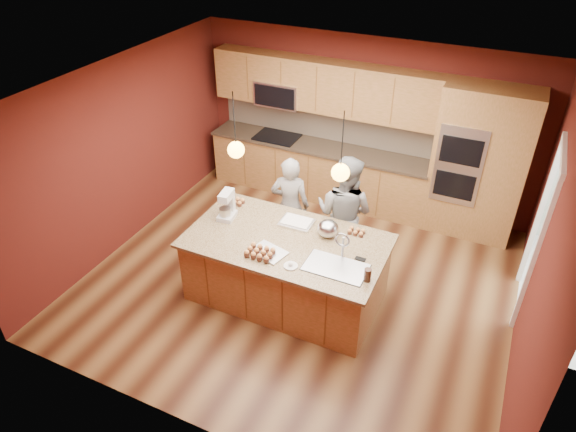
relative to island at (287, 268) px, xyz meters
The scene contains 24 objects.
floor 0.58m from the island, 85.84° to the left, with size 5.50×5.50×0.00m, color #402011.
ceiling 2.26m from the island, 85.84° to the left, with size 5.50×5.50×0.00m, color silver.
wall_back 2.99m from the island, 89.48° to the left, with size 5.50×5.50×0.00m, color #4F1712.
wall_front 2.32m from the island, 89.31° to the right, with size 5.50×5.50×0.00m, color #4F1712.
wall_left 2.89m from the island, behind, with size 5.00×5.00×0.00m, color #4F1712.
wall_right 2.93m from the island, ahead, with size 5.00×5.00×0.00m, color #4F1712.
cabinet_run 2.73m from the island, 104.12° to the left, with size 3.74×0.64×2.30m.
oven_column 3.24m from the island, 53.71° to the left, with size 1.30×0.62×2.30m.
doorway_trim 3.04m from the island, 22.72° to the left, with size 0.08×1.11×2.20m, color white, non-canonical shape.
pendant_left 1.67m from the island, behind, with size 0.20×0.20×0.80m.
pendant_right 1.66m from the island, ahead, with size 0.20×0.20×0.80m.
island is the anchor object (origin of this frame).
person_left 1.07m from the island, 112.85° to the left, with size 0.55×0.36×1.50m, color black.
person_right 1.10m from the island, 66.87° to the left, with size 0.82×0.64×1.69m, color slate.
stand_mixer 1.11m from the island, behind, with size 0.23×0.30×0.38m.
sheet_cake 0.60m from the island, 96.32° to the left, with size 0.43×0.32×0.05m.
cooling_rack 0.57m from the island, 106.35° to the right, with size 0.41×0.29×0.02m, color silver.
mixing_bowl 0.75m from the island, 36.13° to the left, with size 0.26×0.26×0.22m, color #B9BCC1.
plate 0.68m from the island, 60.69° to the right, with size 0.17×0.17×0.01m, color silver.
tumbler 1.27m from the island, 15.42° to the right, with size 0.08×0.08×0.16m, color #321C12.
phone 1.04m from the island, ahead, with size 0.13×0.07×0.01m, color black.
cupcakes_left 1.17m from the island, 153.70° to the left, with size 0.17×0.17×0.07m, color #D68A46, non-canonical shape.
cupcakes_rack 0.67m from the island, 111.19° to the right, with size 0.34×0.26×0.08m, color #D68A46, non-canonical shape.
cupcakes_right 1.00m from the island, 33.81° to the left, with size 0.22×0.15×0.07m, color #D68A46, non-canonical shape.
Camera 1 is at (2.12, -4.94, 4.67)m, focal length 32.00 mm.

